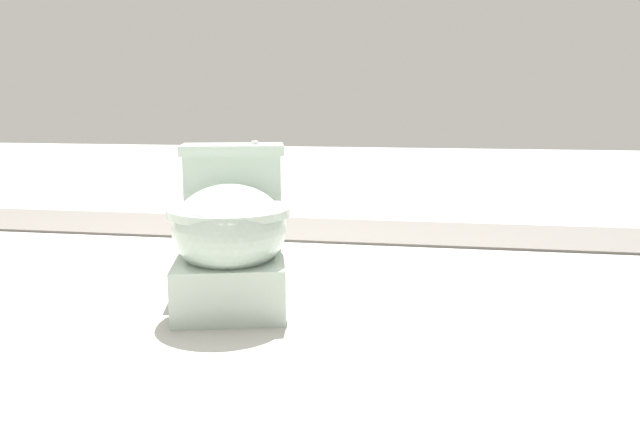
# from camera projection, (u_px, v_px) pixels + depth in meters

# --- Properties ---
(ground_plane) EXTENTS (14.00, 14.00, 0.00)m
(ground_plane) POSITION_uv_depth(u_px,v_px,m) (198.00, 298.00, 2.12)
(ground_plane) COLOR #A8A59E
(gravel_strip) EXTENTS (0.56, 8.00, 0.01)m
(gravel_strip) POSITION_uv_depth(u_px,v_px,m) (373.00, 232.00, 3.16)
(gravel_strip) COLOR #605B56
(gravel_strip) RESTS_ON ground
(toilet) EXTENTS (0.70, 0.52, 0.52)m
(toilet) POSITION_uv_depth(u_px,v_px,m) (232.00, 234.00, 2.08)
(toilet) COLOR #B2C6B7
(toilet) RESTS_ON ground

